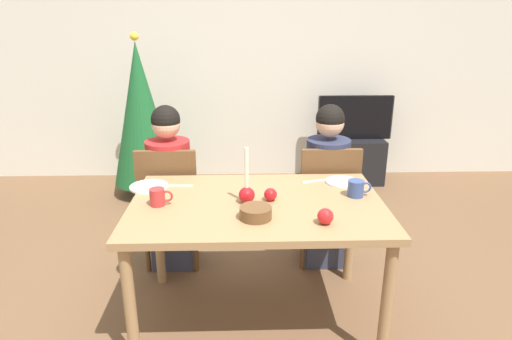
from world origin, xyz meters
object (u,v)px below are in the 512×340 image
Objects in this scene: chair_left at (170,200)px; mug_right at (356,188)px; chair_right at (327,198)px; candle_centerpiece at (247,192)px; plate_left at (149,187)px; dining_table at (257,216)px; bowl_walnuts at (256,213)px; mug_left at (158,197)px; person_left_child at (170,191)px; tv_stand at (352,160)px; christmas_tree at (141,115)px; apple_near_candle at (270,194)px; tv at (355,118)px; person_right_child at (326,189)px; apple_by_left_plate at (325,216)px; plate_right at (342,182)px.

mug_right is (1.15, -0.53, 0.29)m from chair_left.
chair_right is 6.61× the size of mug_right.
candle_centerpiece is at bearing -49.11° from chair_left.
chair_right is 1.23m from plate_left.
bowl_walnuts is at bearing -93.88° from dining_table.
candle_centerpiece reaches higher than mug_right.
chair_left is 0.69m from mug_left.
mug_left is (-0.54, -0.02, 0.13)m from dining_table.
bowl_walnuts is (0.57, -0.84, 0.21)m from person_left_child.
mug_right is at bearing 7.44° from dining_table.
tv_stand is 2.27m from christmas_tree.
dining_table is 19.22× the size of apple_near_candle.
candle_centerpiece is (0.53, -0.64, 0.25)m from person_left_child.
person_left_child is at bearing -70.68° from christmas_tree.
mug_right is at bearing -103.71° from tv.
person_left_child and person_right_child have the same top height.
mug_right is 1.68× the size of apple_by_left_plate.
plate_right is 0.22m from mug_right.
dining_table is 1.19× the size of person_left_child.
tv_stand is at bearing 64.23° from dining_table.
tv_stand is at bearing 70.11° from person_right_child.
chair_left is 1.14× the size of tv.
tv is 2.74m from bowl_walnuts.
apple_near_candle is at bearing 68.60° from bowl_walnuts.
mug_right is (0.62, 0.08, -0.02)m from candle_centerpiece.
christmas_tree is 2.51m from mug_right.
bowl_walnuts is at bearing -114.20° from tv_stand.
person_right_child is 2.08m from christmas_tree.
dining_table is 0.69m from plate_left.
person_right_child is at bearing 0.00° from person_left_child.
mug_left is (0.10, -0.26, 0.04)m from plate_left.
christmas_tree is 2.23m from candle_centerpiece.
chair_right is at bearing 0.00° from chair_left.
mug_left is (-1.07, -0.31, 0.04)m from plate_right.
christmas_tree is at bearing 139.33° from person_right_child.
dining_table is 1.19× the size of person_right_child.
tv is at bearing 90.00° from tv_stand.
candle_centerpiece is 0.64m from plate_left.
mug_left is at bearing -85.63° from chair_left.
plate_left is 0.77m from bowl_walnuts.
mug_right is 0.64m from bowl_walnuts.
plate_right is 1.62× the size of mug_left.
mug_right is at bearing -84.22° from person_right_child.
chair_left reaches higher than apple_by_left_plate.
plate_right is 1.25× the size of bowl_walnuts.
christmas_tree is 2.33m from plate_right.
chair_left is 2.85× the size of candle_centerpiece.
person_left_child reaches higher than tv_stand.
person_right_child is at bearing -109.88° from tv.
person_left_child reaches higher than mug_left.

